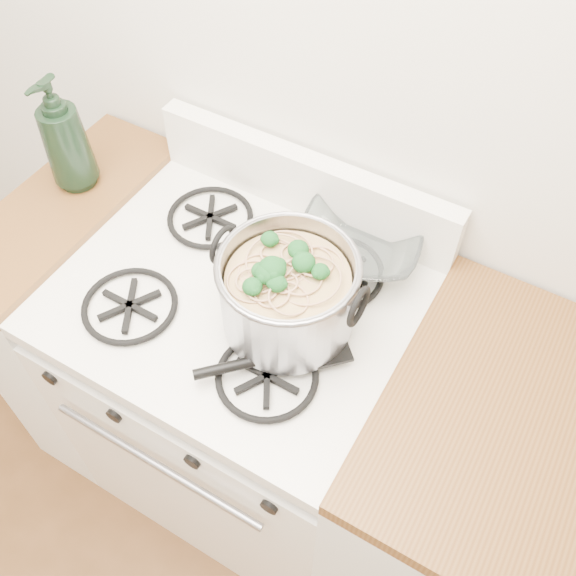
# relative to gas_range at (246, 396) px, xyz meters

# --- Properties ---
(gas_range) EXTENTS (0.76, 0.66, 0.92)m
(gas_range) POSITION_rel_gas_range_xyz_m (0.00, 0.00, 0.00)
(gas_range) COLOR white
(gas_range) RESTS_ON ground
(counter_left) EXTENTS (0.25, 0.65, 0.92)m
(counter_left) POSITION_rel_gas_range_xyz_m (-0.51, 0.00, 0.02)
(counter_left) COLOR silver
(counter_left) RESTS_ON ground
(counter_right) EXTENTS (1.00, 0.65, 0.92)m
(counter_right) POSITION_rel_gas_range_xyz_m (0.88, 0.00, 0.02)
(counter_right) COLOR silver
(counter_right) RESTS_ON ground
(stock_pot) EXTENTS (0.31, 0.28, 0.19)m
(stock_pot) POSITION_rel_gas_range_xyz_m (0.14, -0.02, 0.57)
(stock_pot) COLOR #95969E
(stock_pot) RESTS_ON gas_range
(spatula) EXTENTS (0.42, 0.42, 0.02)m
(spatula) POSITION_rel_gas_range_xyz_m (0.23, -0.05, 0.50)
(spatula) COLOR black
(spatula) RESTS_ON gas_range
(glass_bowl) EXTENTS (0.13, 0.13, 0.03)m
(glass_bowl) POSITION_rel_gas_range_xyz_m (0.18, 0.23, 0.50)
(glass_bowl) COLOR white
(glass_bowl) RESTS_ON gas_range
(bottle) EXTENTS (0.11, 0.11, 0.29)m
(bottle) POSITION_rel_gas_range_xyz_m (-0.51, 0.09, 0.63)
(bottle) COLOR black
(bottle) RESTS_ON counter_left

